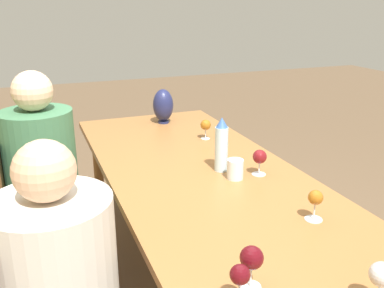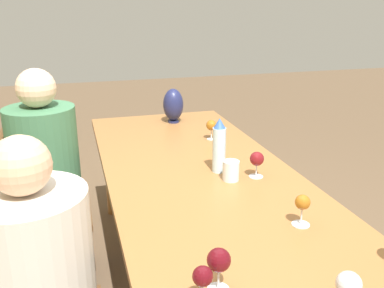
% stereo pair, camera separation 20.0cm
% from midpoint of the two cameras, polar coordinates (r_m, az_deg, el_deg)
% --- Properties ---
extents(dining_table, '(2.61, 0.96, 0.74)m').
position_cam_midpoint_polar(dining_table, '(2.15, 4.59, -6.32)').
color(dining_table, '#936033').
rests_on(dining_table, ground_plane).
extents(water_bottle, '(0.07, 0.07, 0.28)m').
position_cam_midpoint_polar(water_bottle, '(2.18, 6.27, -0.30)').
color(water_bottle, silver).
rests_on(water_bottle, dining_table).
extents(water_tumbler, '(0.08, 0.08, 0.10)m').
position_cam_midpoint_polar(water_tumbler, '(2.11, 7.93, -3.58)').
color(water_tumbler, silver).
rests_on(water_tumbler, dining_table).
extents(vase, '(0.14, 0.14, 0.25)m').
position_cam_midpoint_polar(vase, '(3.07, -0.65, 5.20)').
color(vase, '#1E234C').
rests_on(vase, dining_table).
extents(wine_glass_0, '(0.07, 0.07, 0.14)m').
position_cam_midpoint_polar(wine_glass_0, '(1.33, 8.06, -15.32)').
color(wine_glass_0, silver).
rests_on(wine_glass_0, dining_table).
extents(wine_glass_1, '(0.07, 0.07, 0.13)m').
position_cam_midpoint_polar(wine_glass_1, '(1.27, 6.16, -17.47)').
color(wine_glass_1, silver).
rests_on(wine_glass_1, dining_table).
extents(wine_glass_3, '(0.07, 0.07, 0.13)m').
position_cam_midpoint_polar(wine_glass_3, '(1.75, 17.75, -7.67)').
color(wine_glass_3, silver).
rests_on(wine_glass_3, dining_table).
extents(wine_glass_4, '(0.07, 0.07, 0.13)m').
position_cam_midpoint_polar(wine_glass_4, '(2.16, 11.29, -2.09)').
color(wine_glass_4, silver).
rests_on(wine_glass_4, dining_table).
extents(wine_glass_6, '(0.07, 0.07, 0.13)m').
position_cam_midpoint_polar(wine_glass_6, '(2.70, 4.73, 2.42)').
color(wine_glass_6, silver).
rests_on(wine_glass_6, dining_table).
extents(wine_glass_7, '(0.07, 0.07, 0.14)m').
position_cam_midpoint_polar(wine_glass_7, '(1.34, 24.44, -16.90)').
color(wine_glass_7, silver).
rests_on(wine_glass_7, dining_table).
extents(chair_far, '(0.44, 0.44, 0.92)m').
position_cam_midpoint_polar(chair_far, '(2.52, -17.93, -8.04)').
color(chair_far, brown).
rests_on(chair_far, ground_plane).
extents(person_far, '(0.37, 0.37, 1.26)m').
position_cam_midpoint_polar(person_far, '(2.45, -16.33, -4.16)').
color(person_far, '#2D2D38').
rests_on(person_far, ground_plane).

